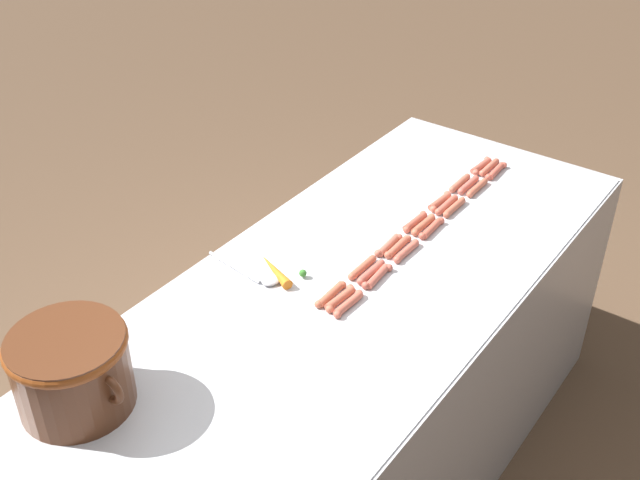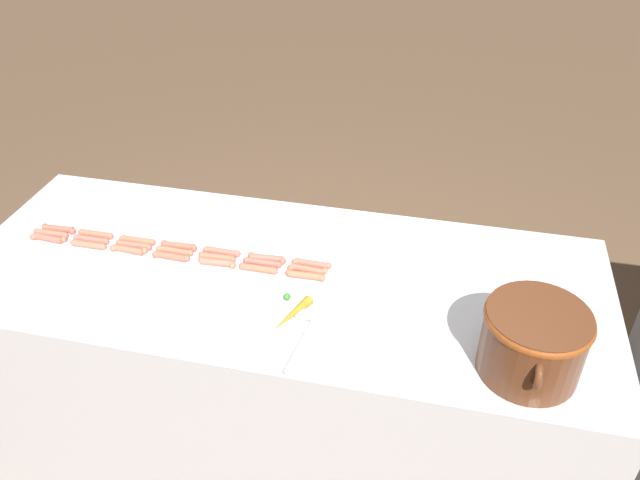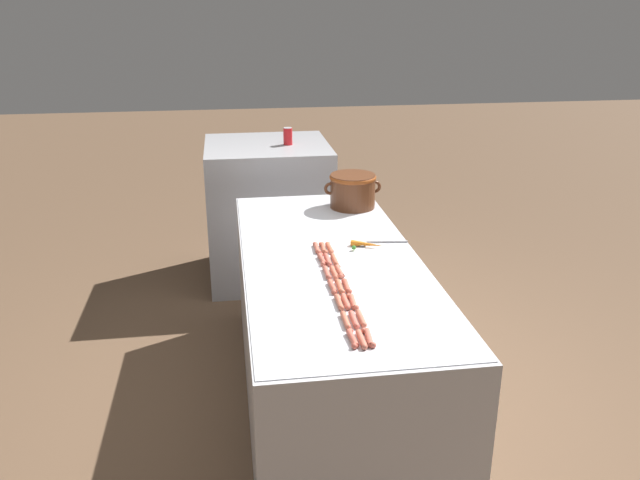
{
  "view_description": "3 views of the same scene",
  "coord_description": "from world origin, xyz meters",
  "px_view_note": "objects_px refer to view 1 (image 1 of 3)",
  "views": [
    {
      "loc": [
        -0.99,
        1.52,
        2.23
      ],
      "look_at": [
        0.13,
        -0.02,
        0.94
      ],
      "focal_mm": 44.11,
      "sensor_mm": 36.0,
      "label": 1
    },
    {
      "loc": [
        1.56,
        0.49,
        2.15
      ],
      "look_at": [
        -0.07,
        0.12,
        0.96
      ],
      "focal_mm": 35.47,
      "sensor_mm": 36.0,
      "label": 2
    },
    {
      "loc": [
        -0.48,
        -2.9,
        2.05
      ],
      "look_at": [
        -0.06,
        -0.04,
        0.96
      ],
      "focal_mm": 36.14,
      "sensor_mm": 36.0,
      "label": 3
    }
  ],
  "objects_px": {
    "hot_dog_6": "(348,304)",
    "hot_dog_18": "(389,245)",
    "hot_dog_16": "(440,201)",
    "bean_pot": "(71,367)",
    "hot_dog_4": "(406,251)",
    "hot_dog_13": "(340,298)",
    "hot_dog_14": "(481,166)",
    "serving_spoon": "(259,275)",
    "hot_dog_1": "(477,188)",
    "hot_dog_15": "(460,183)",
    "hot_dog_19": "(362,267)",
    "hot_dog_8": "(468,185)",
    "hot_dog_5": "(378,276)",
    "hot_dog_9": "(447,205)",
    "hot_dog_7": "(489,167)",
    "hot_dog_10": "(423,225)",
    "hot_dog_17": "(415,222)",
    "carrot": "(276,270)",
    "hot_dog_2": "(454,207)",
    "hot_dog_12": "(371,272)",
    "hot_dog_3": "(432,228)",
    "hot_dog_0": "(496,171)",
    "hot_dog_20": "(331,294)"
  },
  "relations": [
    {
      "from": "hot_dog_6",
      "to": "hot_dog_18",
      "type": "bearing_deg",
      "value": -78.62
    },
    {
      "from": "hot_dog_16",
      "to": "bean_pot",
      "type": "bearing_deg",
      "value": 78.98
    },
    {
      "from": "hot_dog_4",
      "to": "hot_dog_13",
      "type": "xyz_separation_m",
      "value": [
        0.03,
        0.31,
        0.0
      ]
    },
    {
      "from": "hot_dog_14",
      "to": "serving_spoon",
      "type": "distance_m",
      "value": 1.0
    },
    {
      "from": "hot_dog_1",
      "to": "hot_dog_15",
      "type": "distance_m",
      "value": 0.06
    },
    {
      "from": "hot_dog_6",
      "to": "hot_dog_19",
      "type": "bearing_deg",
      "value": -69.05
    },
    {
      "from": "hot_dog_8",
      "to": "hot_dog_18",
      "type": "height_order",
      "value": "same"
    },
    {
      "from": "hot_dog_5",
      "to": "hot_dog_9",
      "type": "xyz_separation_m",
      "value": [
        0.03,
        -0.47,
        0.0
      ]
    },
    {
      "from": "hot_dog_13",
      "to": "hot_dog_8",
      "type": "bearing_deg",
      "value": -89.82
    },
    {
      "from": "hot_dog_13",
      "to": "hot_dog_16",
      "type": "relative_size",
      "value": 1.0
    },
    {
      "from": "hot_dog_7",
      "to": "bean_pot",
      "type": "relative_size",
      "value": 0.38
    },
    {
      "from": "hot_dog_14",
      "to": "bean_pot",
      "type": "xyz_separation_m",
      "value": [
        0.26,
        1.62,
        0.1
      ]
    },
    {
      "from": "hot_dog_5",
      "to": "serving_spoon",
      "type": "distance_m",
      "value": 0.34
    },
    {
      "from": "hot_dog_5",
      "to": "hot_dog_10",
      "type": "relative_size",
      "value": 1.0
    },
    {
      "from": "hot_dog_17",
      "to": "carrot",
      "type": "height_order",
      "value": "carrot"
    },
    {
      "from": "hot_dog_4",
      "to": "bean_pot",
      "type": "height_order",
      "value": "bean_pot"
    },
    {
      "from": "hot_dog_4",
      "to": "hot_dog_10",
      "type": "bearing_deg",
      "value": -78.57
    },
    {
      "from": "hot_dog_2",
      "to": "hot_dog_12",
      "type": "bearing_deg",
      "value": 86.77
    },
    {
      "from": "hot_dog_4",
      "to": "hot_dog_6",
      "type": "bearing_deg",
      "value": 90.34
    },
    {
      "from": "hot_dog_2",
      "to": "hot_dog_10",
      "type": "relative_size",
      "value": 1.0
    },
    {
      "from": "hot_dog_15",
      "to": "hot_dog_7",
      "type": "bearing_deg",
      "value": -101.27
    },
    {
      "from": "hot_dog_12",
      "to": "carrot",
      "type": "xyz_separation_m",
      "value": [
        0.23,
        0.16,
        0.0
      ]
    },
    {
      "from": "hot_dog_16",
      "to": "hot_dog_17",
      "type": "xyz_separation_m",
      "value": [
        0.0,
        0.16,
        0.0
      ]
    },
    {
      "from": "hot_dog_7",
      "to": "hot_dog_10",
      "type": "height_order",
      "value": "same"
    },
    {
      "from": "bean_pot",
      "to": "carrot",
      "type": "relative_size",
      "value": 2.03
    },
    {
      "from": "hot_dog_5",
      "to": "hot_dog_19",
      "type": "bearing_deg",
      "value": -10.12
    },
    {
      "from": "hot_dog_4",
      "to": "hot_dog_12",
      "type": "height_order",
      "value": "same"
    },
    {
      "from": "hot_dog_1",
      "to": "hot_dog_19",
      "type": "xyz_separation_m",
      "value": [
        0.06,
        0.62,
        0.0
      ]
    },
    {
      "from": "hot_dog_6",
      "to": "bean_pot",
      "type": "height_order",
      "value": "bean_pot"
    },
    {
      "from": "hot_dog_9",
      "to": "hot_dog_10",
      "type": "distance_m",
      "value": 0.15
    },
    {
      "from": "hot_dog_16",
      "to": "hot_dog_19",
      "type": "xyz_separation_m",
      "value": [
        0.0,
        0.47,
        0.0
      ]
    },
    {
      "from": "hot_dog_6",
      "to": "hot_dog_4",
      "type": "bearing_deg",
      "value": -89.66
    },
    {
      "from": "hot_dog_9",
      "to": "serving_spoon",
      "type": "xyz_separation_m",
      "value": [
        0.26,
        0.67,
        -0.0
      ]
    },
    {
      "from": "hot_dog_3",
      "to": "hot_dog_17",
      "type": "distance_m",
      "value": 0.06
    },
    {
      "from": "hot_dog_17",
      "to": "hot_dog_19",
      "type": "bearing_deg",
      "value": 90.26
    },
    {
      "from": "hot_dog_12",
      "to": "hot_dog_8",
      "type": "bearing_deg",
      "value": -89.58
    },
    {
      "from": "hot_dog_14",
      "to": "hot_dog_8",
      "type": "bearing_deg",
      "value": 100.08
    },
    {
      "from": "hot_dog_10",
      "to": "bean_pot",
      "type": "xyz_separation_m",
      "value": [
        0.28,
        1.15,
        0.1
      ]
    },
    {
      "from": "hot_dog_8",
      "to": "hot_dog_17",
      "type": "xyz_separation_m",
      "value": [
        0.03,
        0.31,
        0.0
      ]
    },
    {
      "from": "hot_dog_4",
      "to": "hot_dog_19",
      "type": "distance_m",
      "value": 0.16
    },
    {
      "from": "hot_dog_2",
      "to": "hot_dog_8",
      "type": "xyz_separation_m",
      "value": [
        0.03,
        -0.16,
        0.0
      ]
    },
    {
      "from": "hot_dog_5",
      "to": "hot_dog_16",
      "type": "distance_m",
      "value": 0.48
    },
    {
      "from": "hot_dog_0",
      "to": "hot_dog_17",
      "type": "height_order",
      "value": "same"
    },
    {
      "from": "hot_dog_12",
      "to": "carrot",
      "type": "distance_m",
      "value": 0.28
    },
    {
      "from": "hot_dog_7",
      "to": "serving_spoon",
      "type": "relative_size",
      "value": 0.5
    },
    {
      "from": "hot_dog_17",
      "to": "serving_spoon",
      "type": "bearing_deg",
      "value": 66.56
    },
    {
      "from": "hot_dog_8",
      "to": "hot_dog_19",
      "type": "relative_size",
      "value": 1.0
    },
    {
      "from": "hot_dog_8",
      "to": "serving_spoon",
      "type": "bearing_deg",
      "value": 73.01
    },
    {
      "from": "hot_dog_4",
      "to": "hot_dog_19",
      "type": "bearing_deg",
      "value": 67.67
    },
    {
      "from": "hot_dog_18",
      "to": "hot_dog_20",
      "type": "distance_m",
      "value": 0.3
    }
  ]
}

